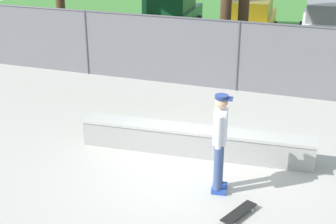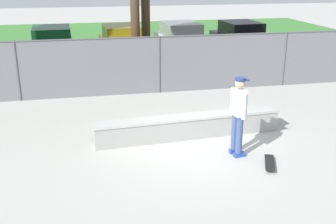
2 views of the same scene
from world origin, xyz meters
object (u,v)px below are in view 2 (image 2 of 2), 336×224
at_px(skateboard, 270,163).
at_px(concrete_ledge, 189,126).
at_px(car_green, 53,46).
at_px(skateboarder, 238,113).
at_px(car_yellow, 123,44).
at_px(car_white, 181,40).
at_px(car_black, 241,39).

bearing_deg(skateboard, concrete_ledge, 124.16).
bearing_deg(car_green, skateboard, -65.79).
xyz_separation_m(skateboarder, car_yellow, (-1.49, 10.60, -0.19)).
relative_size(skateboarder, car_white, 0.43).
bearing_deg(car_yellow, skateboard, -79.88).
relative_size(concrete_ledge, car_white, 1.13).
xyz_separation_m(car_green, car_white, (5.98, 0.28, 0.00)).
bearing_deg(skateboard, car_black, 71.71).
height_order(skateboard, car_black, car_black).
height_order(concrete_ledge, car_white, car_white).
relative_size(skateboarder, car_black, 0.43).
height_order(skateboarder, car_green, skateboarder).
xyz_separation_m(concrete_ledge, car_white, (2.16, 9.76, 0.55)).
height_order(skateboarder, car_yellow, skateboarder).
bearing_deg(car_black, car_green, -179.51).
xyz_separation_m(car_green, car_yellow, (3.12, -0.14, 0.00)).
xyz_separation_m(skateboarder, car_green, (-4.61, 10.74, -0.19)).
height_order(skateboarder, car_white, skateboarder).
height_order(car_green, car_white, same).
xyz_separation_m(skateboarder, skateboard, (0.52, -0.68, -0.96)).
bearing_deg(car_green, car_white, 2.72).
bearing_deg(car_white, car_black, -4.02).
bearing_deg(car_yellow, car_green, 177.47).
bearing_deg(car_yellow, car_white, 8.41).
xyz_separation_m(car_white, car_black, (2.96, -0.21, 0.00)).
height_order(concrete_ledge, car_yellow, car_yellow).
height_order(skateboarder, skateboard, skateboarder).
bearing_deg(concrete_ledge, skateboard, -55.84).
relative_size(car_green, car_yellow, 1.00).
height_order(skateboard, car_green, car_green).
bearing_deg(car_yellow, concrete_ledge, -85.73).
distance_m(skateboard, car_white, 11.76).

